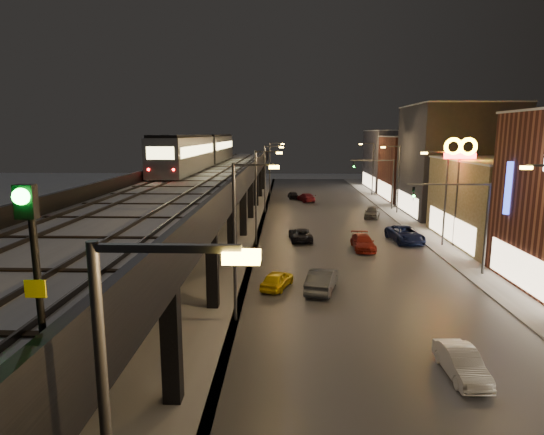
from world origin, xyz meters
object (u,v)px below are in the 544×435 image
object	(u,v)px
car_onc_silver	(461,364)
car_onc_white	(363,243)
rail_signal	(31,238)
car_mid_silver	(300,235)
car_near_white	(322,281)
car_mid_dark	(306,198)
car_onc_red	(372,213)
car_far_white	(293,195)
subway_train	(202,150)
car_onc_dark	(405,235)
car_taxi	(277,280)

from	to	relation	value
car_onc_silver	car_onc_white	size ratio (longest dim) A/B	0.83
rail_signal	car_mid_silver	distance (m)	38.20
car_near_white	car_mid_dark	size ratio (longest dim) A/B	1.01
car_mid_silver	car_onc_red	xyz separation A→B (m)	(9.44, 12.79, 0.10)
rail_signal	car_onc_red	size ratio (longest dim) A/B	0.74
car_far_white	rail_signal	bearing A→B (deg)	78.72
subway_train	car_onc_dark	size ratio (longest dim) A/B	7.10
car_mid_dark	car_onc_silver	xyz separation A→B (m)	(4.56, -51.87, -0.04)
car_onc_silver	car_taxi	bearing A→B (deg)	124.70
rail_signal	car_far_white	xyz separation A→B (m)	(5.38, 66.61, -8.22)
car_taxi	car_onc_red	bearing A→B (deg)	-93.88
car_onc_red	car_onc_dark	bearing A→B (deg)	-70.67
subway_train	car_near_white	world-z (taller)	subway_train
car_mid_silver	car_near_white	bearing A→B (deg)	88.86
car_onc_silver	car_onc_red	bearing A→B (deg)	83.74
car_onc_white	car_onc_dark	bearing A→B (deg)	33.22
car_taxi	car_onc_red	distance (m)	29.33
car_mid_dark	car_taxi	bearing A→B (deg)	68.67
car_near_white	car_onc_dark	world-z (taller)	car_onc_dark
car_mid_silver	car_far_white	xyz separation A→B (m)	(-0.32, 29.73, -0.00)
car_onc_dark	car_onc_white	distance (m)	5.53
subway_train	rail_signal	size ratio (longest dim) A/B	12.49
car_far_white	car_onc_dark	xyz separation A→B (m)	(10.57, -30.00, 0.14)
car_onc_dark	car_onc_white	world-z (taller)	car_onc_dark
car_taxi	car_onc_dark	size ratio (longest dim) A/B	0.65
car_onc_dark	car_onc_red	bearing A→B (deg)	86.16
subway_train	car_onc_white	distance (m)	25.76
car_taxi	car_onc_white	size ratio (longest dim) A/B	0.79
rail_signal	car_onc_dark	xyz separation A→B (m)	(15.95, 36.60, -8.07)
rail_signal	car_onc_red	xyz separation A→B (m)	(15.14, 49.66, -8.12)
car_taxi	car_mid_silver	distance (m)	14.34
subway_train	car_mid_dark	distance (m)	20.32
car_taxi	car_far_white	world-z (taller)	car_far_white
car_taxi	car_mid_dark	xyz separation A→B (m)	(3.73, 40.55, 0.05)
car_mid_silver	car_onc_white	size ratio (longest dim) A/B	0.98
subway_train	car_taxi	bearing A→B (deg)	-70.13
rail_signal	car_mid_dark	distance (m)	64.17
car_mid_silver	car_taxi	bearing A→B (deg)	76.77
car_taxi	car_onc_red	world-z (taller)	car_onc_red
subway_train	car_mid_silver	distance (m)	19.87
car_taxi	car_near_white	world-z (taller)	car_near_white
subway_train	car_near_white	xyz separation A→B (m)	(13.10, -28.27, -7.75)
car_mid_silver	car_onc_red	world-z (taller)	car_onc_red
car_onc_dark	car_taxi	bearing A→B (deg)	-138.79
car_taxi	car_onc_red	xyz separation A→B (m)	(11.47, 26.99, 0.10)
rail_signal	car_onc_red	bearing A→B (deg)	73.05
car_near_white	car_onc_silver	bearing A→B (deg)	129.74
car_taxi	car_onc_dark	distance (m)	18.58
car_near_white	car_far_white	size ratio (longest dim) A/B	1.27
car_taxi	car_mid_silver	size ratio (longest dim) A/B	0.80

